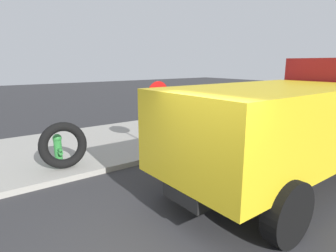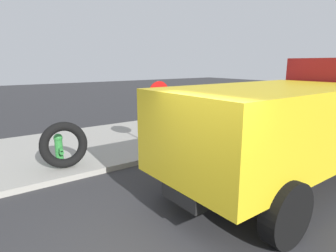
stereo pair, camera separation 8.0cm
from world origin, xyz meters
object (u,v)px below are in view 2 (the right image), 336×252
at_px(fire_hydrant, 59,147).
at_px(loose_tire, 64,145).
at_px(dump_truck_yellow, 300,118).
at_px(stop_sign, 159,103).

relative_size(fire_hydrant, loose_tire, 0.66).
height_order(fire_hydrant, dump_truck_yellow, dump_truck_yellow).
bearing_deg(dump_truck_yellow, fire_hydrant, 134.10).
height_order(stop_sign, dump_truck_yellow, dump_truck_yellow).
height_order(fire_hydrant, stop_sign, stop_sign).
relative_size(fire_hydrant, stop_sign, 0.37).
distance_m(fire_hydrant, stop_sign, 3.20).
bearing_deg(fire_hydrant, stop_sign, -13.27).
height_order(loose_tire, stop_sign, stop_sign).
xyz_separation_m(loose_tire, stop_sign, (2.94, -0.12, 0.89)).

